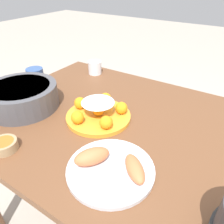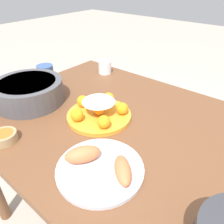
# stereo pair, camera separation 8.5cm
# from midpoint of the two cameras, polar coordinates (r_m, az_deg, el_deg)

# --- Properties ---
(dining_table) EXTENTS (1.23, 0.87, 0.72)m
(dining_table) POSITION_cam_midpoint_polar(r_m,az_deg,el_deg) (0.92, 5.98, -8.21)
(dining_table) COLOR brown
(dining_table) RESTS_ON ground_plane
(cake_plate) EXTENTS (0.26, 0.26, 0.08)m
(cake_plate) POSITION_cam_midpoint_polar(r_m,az_deg,el_deg) (0.88, -0.65, 0.13)
(cake_plate) COLOR gold
(cake_plate) RESTS_ON dining_table
(serving_bowl) EXTENTS (0.30, 0.30, 0.10)m
(serving_bowl) POSITION_cam_midpoint_polar(r_m,az_deg,el_deg) (1.03, -18.74, 5.13)
(serving_bowl) COLOR #4C4C51
(serving_bowl) RESTS_ON dining_table
(sauce_bowl) EXTENTS (0.09, 0.09, 0.03)m
(sauce_bowl) POSITION_cam_midpoint_polar(r_m,az_deg,el_deg) (0.83, -23.71, -6.05)
(sauce_bowl) COLOR tan
(sauce_bowl) RESTS_ON dining_table
(seafood_platter) EXTENTS (0.26, 0.26, 0.06)m
(seafood_platter) POSITION_cam_midpoint_polar(r_m,az_deg,el_deg) (0.67, 0.47, -14.09)
(seafood_platter) COLOR silver
(seafood_platter) RESTS_ON dining_table
(cup_near) EXTENTS (0.08, 0.08, 0.07)m
(cup_near) POSITION_cam_midpoint_polar(r_m,az_deg,el_deg) (1.29, 0.06, 11.64)
(cup_near) COLOR white
(cup_near) RESTS_ON dining_table
(cup_far) EXTENTS (0.08, 0.08, 0.09)m
(cup_far) POSITION_cam_midpoint_polar(r_m,az_deg,el_deg) (1.21, -14.98, 9.53)
(cup_far) COLOR #38568E
(cup_far) RESTS_ON dining_table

